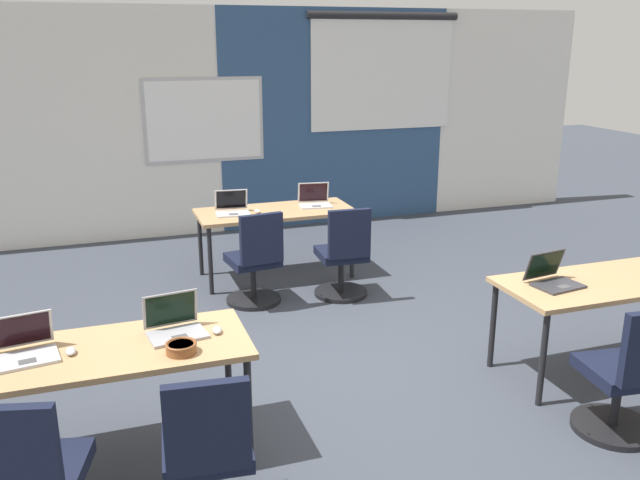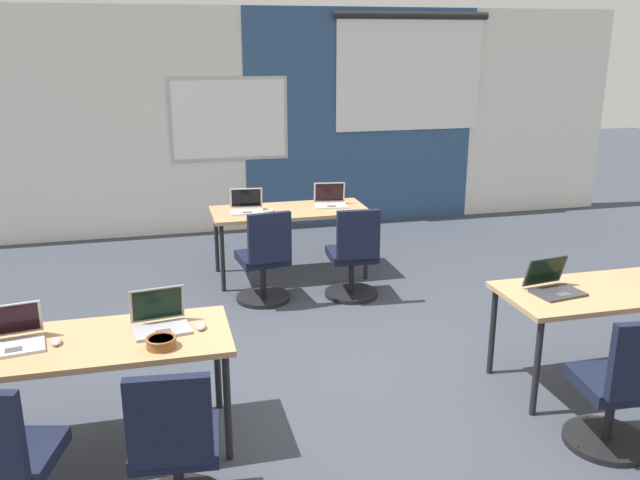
{
  "view_description": "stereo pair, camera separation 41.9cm",
  "coord_description": "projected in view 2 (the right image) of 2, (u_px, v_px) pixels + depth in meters",
  "views": [
    {
      "loc": [
        -1.73,
        -4.26,
        2.4
      ],
      "look_at": [
        -0.13,
        0.41,
        0.92
      ],
      "focal_mm": 37.56,
      "sensor_mm": 36.0,
      "label": 1
    },
    {
      "loc": [
        -1.32,
        -4.38,
        2.4
      ],
      "look_at": [
        -0.13,
        0.41,
        0.92
      ],
      "focal_mm": 37.56,
      "sensor_mm": 36.0,
      "label": 2
    }
  ],
  "objects": [
    {
      "name": "laptop_far_right",
      "position": [
        330.0,
        201.0,
        7.05
      ],
      "size": [
        0.37,
        0.32,
        0.23
      ],
      "rotation": [
        0.0,
        0.0,
        -0.14
      ],
      "color": "silver",
      "rests_on": "desk_far_center"
    },
    {
      "name": "laptop_far_left",
      "position": [
        247.0,
        207.0,
        6.8
      ],
      "size": [
        0.36,
        0.32,
        0.23
      ],
      "rotation": [
        0.0,
        0.0,
        -0.1
      ],
      "color": "silver",
      "rests_on": "desk_far_center"
    },
    {
      "name": "desk_far_center",
      "position": [
        290.0,
        215.0,
        6.93
      ],
      "size": [
        1.6,
        0.7,
        0.72
      ],
      "color": "tan",
      "rests_on": "ground"
    },
    {
      "name": "desk_near_left",
      "position": [
        93.0,
        350.0,
        3.92
      ],
      "size": [
        1.6,
        0.7,
        0.72
      ],
      "color": "tan",
      "rests_on": "ground"
    },
    {
      "name": "laptop_near_left_end",
      "position": [
        13.0,
        338.0,
        3.82
      ],
      "size": [
        0.37,
        0.35,
        0.23
      ],
      "rotation": [
        0.0,
        0.0,
        0.16
      ],
      "color": "#B7B7BC",
      "rests_on": "desk_near_left"
    },
    {
      "name": "chair_near_right_inner",
      "position": [
        620.0,
        395.0,
        3.97
      ],
      "size": [
        0.52,
        0.56,
        0.92
      ],
      "rotation": [
        0.0,
        0.0,
        3.02
      ],
      "color": "black",
      "rests_on": "ground"
    },
    {
      "name": "snack_bowl",
      "position": [
        161.0,
        342.0,
        3.8
      ],
      "size": [
        0.18,
        0.18,
        0.06
      ],
      "color": "brown",
      "rests_on": "desk_near_left"
    },
    {
      "name": "desk_near_right",
      "position": [
        611.0,
        296.0,
        4.73
      ],
      "size": [
        1.6,
        0.7,
        0.72
      ],
      "color": "tan",
      "rests_on": "ground"
    },
    {
      "name": "back_wall_assembly",
      "position": [
        261.0,
        120.0,
        8.57
      ],
      "size": [
        10.0,
        0.27,
        2.8
      ],
      "color": "silver",
      "rests_on": "ground"
    },
    {
      "name": "ground_plane",
      "position": [
        349.0,
        370.0,
        5.07
      ],
      "size": [
        24.0,
        24.0,
        0.0
      ],
      "color": "#383D47"
    },
    {
      "name": "chair_near_left_end",
      "position": [
        6.0,
        473.0,
        3.26
      ],
      "size": [
        0.53,
        0.59,
        0.92
      ],
      "rotation": [
        0.0,
        0.0,
        2.89
      ],
      "color": "black",
      "rests_on": "ground"
    },
    {
      "name": "chair_far_right",
      "position": [
        353.0,
        261.0,
        6.38
      ],
      "size": [
        0.52,
        0.55,
        0.92
      ],
      "rotation": [
        0.0,
        0.0,
        3.08
      ],
      "color": "black",
      "rests_on": "ground"
    },
    {
      "name": "chair_near_left_inner",
      "position": [
        176.0,
        457.0,
        3.39
      ],
      "size": [
        0.52,
        0.56,
        0.92
      ],
      "rotation": [
        0.0,
        0.0,
        3.04
      ],
      "color": "black",
      "rests_on": "ground"
    },
    {
      "name": "laptop_near_left_inner",
      "position": [
        160.0,
        321.0,
        4.05
      ],
      "size": [
        0.36,
        0.31,
        0.24
      ],
      "rotation": [
        0.0,
        0.0,
        0.14
      ],
      "color": "#9E9EA3",
      "rests_on": "desk_near_left"
    },
    {
      "name": "mouse_near_left_end",
      "position": [
        57.0,
        341.0,
        3.85
      ],
      "size": [
        0.06,
        0.1,
        0.03
      ],
      "color": "#B2B2B7",
      "rests_on": "desk_near_left"
    },
    {
      "name": "mouse_far_left",
      "position": [
        271.0,
        210.0,
        6.82
      ],
      "size": [
        0.06,
        0.1,
        0.03
      ],
      "color": "silver",
      "rests_on": "desk_far_center"
    },
    {
      "name": "mouse_near_left_inner",
      "position": [
        201.0,
        326.0,
        4.05
      ],
      "size": [
        0.07,
        0.11,
        0.03
      ],
      "color": "#B2B2B7",
      "rests_on": "desk_near_left"
    },
    {
      "name": "laptop_near_right_inner",
      "position": [
        554.0,
        285.0,
        4.64
      ],
      "size": [
        0.37,
        0.34,
        0.23
      ],
      "rotation": [
        0.0,
        0.0,
        0.15
      ],
      "color": "#333338",
      "rests_on": "desk_near_right"
    },
    {
      "name": "chair_far_left",
      "position": [
        265.0,
        265.0,
        6.28
      ],
      "size": [
        0.52,
        0.56,
        0.92
      ],
      "rotation": [
        0.0,
        0.0,
        3.27
      ],
      "color": "black",
      "rests_on": "ground"
    }
  ]
}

